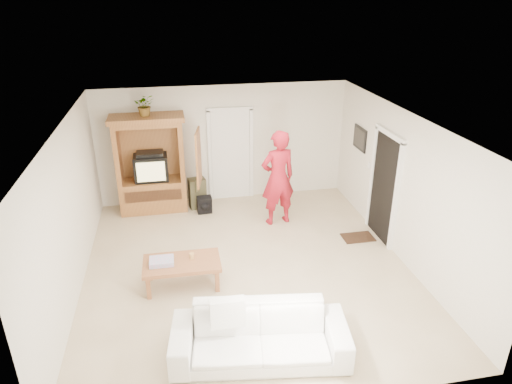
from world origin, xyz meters
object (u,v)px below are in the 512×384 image
Objects in this scene: man at (278,178)px; sofa at (260,336)px; armoire at (153,170)px; coffee_table at (182,265)px.

man is 3.88m from sofa.
armoire is 2.72m from man.
man is 1.60× the size of coffee_table.
armoire is 1.70× the size of coffee_table.
sofa is (1.38, -4.77, -0.58)m from armoire.
man is at bearing -24.09° from armoire.
man reaches higher than coffee_table.
sofa is at bearing -61.86° from coffee_table.
armoire reaches higher than sofa.
armoire is 5.00m from sofa.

